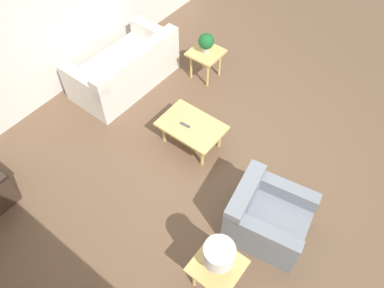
{
  "coord_description": "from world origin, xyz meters",
  "views": [
    {
      "loc": [
        -1.59,
        2.67,
        4.44
      ],
      "look_at": [
        0.28,
        0.25,
        0.55
      ],
      "focal_mm": 35.0,
      "sensor_mm": 36.0,
      "label": 1
    }
  ],
  "objects_px": {
    "sofa": "(126,70)",
    "table_lamp": "(219,255)",
    "side_table_lamp": "(217,268)",
    "armchair": "(266,217)",
    "side_table_plant": "(206,56)",
    "potted_plant": "(206,42)",
    "coffee_table": "(191,127)"
  },
  "relations": [
    {
      "from": "sofa",
      "to": "table_lamp",
      "type": "distance_m",
      "value": 3.7
    },
    {
      "from": "armchair",
      "to": "side_table_plant",
      "type": "height_order",
      "value": "armchair"
    },
    {
      "from": "sofa",
      "to": "potted_plant",
      "type": "bearing_deg",
      "value": 136.63
    },
    {
      "from": "armchair",
      "to": "side_table_plant",
      "type": "distance_m",
      "value": 2.98
    },
    {
      "from": "side_table_plant",
      "to": "table_lamp",
      "type": "height_order",
      "value": "table_lamp"
    },
    {
      "from": "side_table_lamp",
      "to": "table_lamp",
      "type": "height_order",
      "value": "table_lamp"
    },
    {
      "from": "coffee_table",
      "to": "potted_plant",
      "type": "bearing_deg",
      "value": -61.34
    },
    {
      "from": "side_table_plant",
      "to": "potted_plant",
      "type": "relative_size",
      "value": 1.54
    },
    {
      "from": "coffee_table",
      "to": "side_table_plant",
      "type": "height_order",
      "value": "side_table_plant"
    },
    {
      "from": "armchair",
      "to": "side_table_lamp",
      "type": "relative_size",
      "value": 1.97
    },
    {
      "from": "potted_plant",
      "to": "table_lamp",
      "type": "xyz_separation_m",
      "value": [
        -2.22,
        2.82,
        0.09
      ]
    },
    {
      "from": "sofa",
      "to": "side_table_lamp",
      "type": "bearing_deg",
      "value": 60.48
    },
    {
      "from": "armchair",
      "to": "potted_plant",
      "type": "relative_size",
      "value": 3.05
    },
    {
      "from": "coffee_table",
      "to": "side_table_plant",
      "type": "distance_m",
      "value": 1.53
    },
    {
      "from": "armchair",
      "to": "coffee_table",
      "type": "bearing_deg",
      "value": 61.45
    },
    {
      "from": "sofa",
      "to": "side_table_plant",
      "type": "distance_m",
      "value": 1.36
    },
    {
      "from": "coffee_table",
      "to": "side_table_plant",
      "type": "relative_size",
      "value": 1.74
    },
    {
      "from": "sofa",
      "to": "table_lamp",
      "type": "height_order",
      "value": "table_lamp"
    },
    {
      "from": "coffee_table",
      "to": "table_lamp",
      "type": "bearing_deg",
      "value": 135.18
    },
    {
      "from": "sofa",
      "to": "potted_plant",
      "type": "xyz_separation_m",
      "value": [
        -0.94,
        -0.97,
        0.41
      ]
    },
    {
      "from": "sofa",
      "to": "coffee_table",
      "type": "height_order",
      "value": "sofa"
    },
    {
      "from": "sofa",
      "to": "side_table_lamp",
      "type": "xyz_separation_m",
      "value": [
        -3.16,
        1.85,
        0.13
      ]
    },
    {
      "from": "sofa",
      "to": "armchair",
      "type": "distance_m",
      "value": 3.37
    },
    {
      "from": "potted_plant",
      "to": "table_lamp",
      "type": "distance_m",
      "value": 3.59
    },
    {
      "from": "armchair",
      "to": "potted_plant",
      "type": "distance_m",
      "value": 3.01
    },
    {
      "from": "armchair",
      "to": "potted_plant",
      "type": "height_order",
      "value": "potted_plant"
    },
    {
      "from": "sofa",
      "to": "coffee_table",
      "type": "xyz_separation_m",
      "value": [
        -1.68,
        0.37,
        0.05
      ]
    },
    {
      "from": "sofa",
      "to": "side_table_plant",
      "type": "relative_size",
      "value": 3.43
    },
    {
      "from": "coffee_table",
      "to": "potted_plant",
      "type": "height_order",
      "value": "potted_plant"
    },
    {
      "from": "sofa",
      "to": "coffee_table",
      "type": "relative_size",
      "value": 1.97
    },
    {
      "from": "side_table_lamp",
      "to": "side_table_plant",
      "type": "bearing_deg",
      "value": -51.79
    },
    {
      "from": "side_table_plant",
      "to": "table_lamp",
      "type": "bearing_deg",
      "value": 128.21
    }
  ]
}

